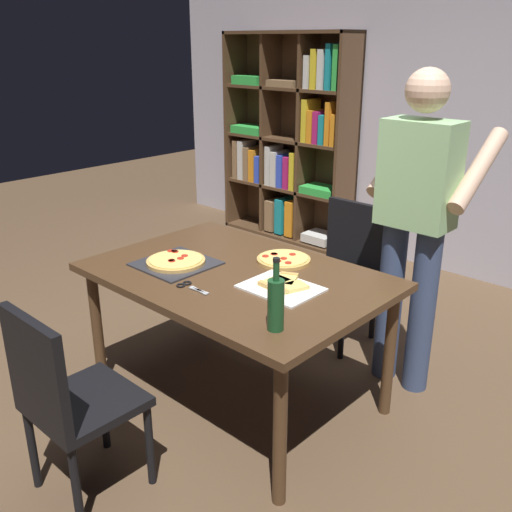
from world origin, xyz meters
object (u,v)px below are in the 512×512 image
person_serving_pizza (416,216)px  kitchen_scissors (189,286)px  wine_bottle (276,303)px  bookshelf (291,143)px  chair_near_camera (65,395)px  chair_far_side (345,263)px  pepperoni_pizza_on_tray (176,262)px  dining_table (236,286)px  second_pizza_plain (284,259)px

person_serving_pizza → kitchen_scissors: 1.25m
wine_bottle → kitchen_scissors: size_ratio=1.64×
person_serving_pizza → bookshelf: bearing=143.6°
bookshelf → kitchen_scissors: (1.56, -2.67, -0.18)m
kitchen_scissors → bookshelf: bearing=120.4°
chair_near_camera → bookshelf: bearing=115.3°
chair_far_side → kitchen_scissors: bearing=-91.6°
person_serving_pizza → kitchen_scissors: person_serving_pizza is taller
pepperoni_pizza_on_tray → bookshelf: bearing=117.0°
dining_table → bookshelf: 2.88m
person_serving_pizza → kitchen_scissors: bearing=-119.6°
dining_table → kitchen_scissors: kitchen_scissors is taller
wine_bottle → second_pizza_plain: 0.79m
chair_far_side → second_pizza_plain: chair_far_side is taller
person_serving_pizza → second_pizza_plain: 0.74m
dining_table → bookshelf: (-1.60, 2.38, 0.26)m
chair_far_side → person_serving_pizza: bearing=-21.0°
wine_bottle → chair_near_camera: bearing=-129.3°
person_serving_pizza → dining_table: bearing=-126.3°
bookshelf → person_serving_pizza: bookshelf is taller
chair_far_side → second_pizza_plain: size_ratio=3.10×
chair_near_camera → chair_far_side: bearing=90.0°
person_serving_pizza → second_pizza_plain: size_ratio=6.03×
bookshelf → pepperoni_pizza_on_tray: (1.28, -2.52, -0.17)m
wine_bottle → kitchen_scissors: 0.60m
bookshelf → pepperoni_pizza_on_tray: size_ratio=5.24×
wine_bottle → second_pizza_plain: wine_bottle is taller
bookshelf → pepperoni_pizza_on_tray: bookshelf is taller
bookshelf → wine_bottle: size_ratio=6.17×
chair_near_camera → wine_bottle: (0.55, 0.67, 0.36)m
person_serving_pizza → second_pizza_plain: bearing=-135.3°
dining_table → chair_far_side: (0.00, 1.00, -0.16)m
chair_near_camera → wine_bottle: size_ratio=2.85×
second_pizza_plain → bookshelf: bearing=128.7°
dining_table → pepperoni_pizza_on_tray: 0.35m
chair_far_side → kitchen_scissors: chair_far_side is taller
chair_far_side → wine_bottle: bearing=-67.5°
second_pizza_plain → pepperoni_pizza_on_tray: bearing=-132.6°
chair_near_camera → pepperoni_pizza_on_tray: size_ratio=2.42×
dining_table → wine_bottle: wine_bottle is taller
chair_near_camera → kitchen_scissors: 0.75m
dining_table → person_serving_pizza: person_serving_pizza is taller
bookshelf → dining_table: bearing=-56.1°
chair_near_camera → bookshelf: 3.76m
dining_table → wine_bottle: size_ratio=4.77×
dining_table → bookshelf: bookshelf is taller
chair_near_camera → person_serving_pizza: (0.57, 1.78, 0.49)m
kitchen_scissors → second_pizza_plain: second_pizza_plain is taller
person_serving_pizza → chair_near_camera: bearing=-107.8°
pepperoni_pizza_on_tray → wine_bottle: wine_bottle is taller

